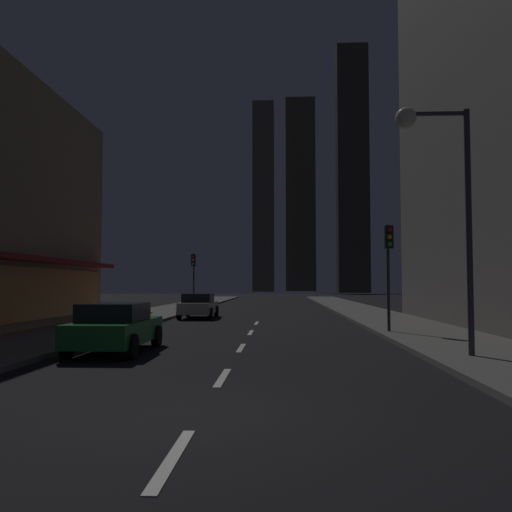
{
  "coord_description": "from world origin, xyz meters",
  "views": [
    {
      "loc": [
        1.25,
        -8.1,
        2.0
      ],
      "look_at": [
        0.0,
        18.21,
        3.41
      ],
      "focal_mm": 36.86,
      "sensor_mm": 36.0,
      "label": 1
    }
  ],
  "objects_px": {
    "car_parked_near": "(115,327)",
    "traffic_light_near_right": "(389,254)",
    "traffic_light_far_left": "(193,269)",
    "street_lamp_right": "(436,169)",
    "car_parked_far": "(198,305)",
    "fire_hydrant_far_left": "(149,313)"
  },
  "relations": [
    {
      "from": "car_parked_far",
      "to": "street_lamp_right",
      "type": "xyz_separation_m",
      "value": [
        8.98,
        -16.77,
        4.33
      ]
    },
    {
      "from": "car_parked_near",
      "to": "fire_hydrant_far_left",
      "type": "distance_m",
      "value": 13.12
    },
    {
      "from": "fire_hydrant_far_left",
      "to": "car_parked_near",
      "type": "bearing_deg",
      "value": -79.9
    },
    {
      "from": "traffic_light_near_right",
      "to": "traffic_light_far_left",
      "type": "xyz_separation_m",
      "value": [
        -11.0,
        19.37,
        0.0
      ]
    },
    {
      "from": "car_parked_far",
      "to": "fire_hydrant_far_left",
      "type": "xyz_separation_m",
      "value": [
        -2.3,
        -2.61,
        -0.29
      ]
    },
    {
      "from": "car_parked_near",
      "to": "car_parked_far",
      "type": "bearing_deg",
      "value": 90.0
    },
    {
      "from": "fire_hydrant_far_left",
      "to": "traffic_light_near_right",
      "type": "distance_m",
      "value": 13.8
    },
    {
      "from": "fire_hydrant_far_left",
      "to": "traffic_light_far_left",
      "type": "bearing_deg",
      "value": 88.1
    },
    {
      "from": "traffic_light_near_right",
      "to": "traffic_light_far_left",
      "type": "height_order",
      "value": "same"
    },
    {
      "from": "traffic_light_near_right",
      "to": "street_lamp_right",
      "type": "xyz_separation_m",
      "value": [
        -0.12,
        -6.87,
        1.87
      ]
    },
    {
      "from": "car_parked_near",
      "to": "traffic_light_near_right",
      "type": "bearing_deg",
      "value": 31.72
    },
    {
      "from": "traffic_light_near_right",
      "to": "traffic_light_far_left",
      "type": "bearing_deg",
      "value": 119.59
    },
    {
      "from": "car_parked_near",
      "to": "street_lamp_right",
      "type": "height_order",
      "value": "street_lamp_right"
    },
    {
      "from": "car_parked_near",
      "to": "traffic_light_near_right",
      "type": "xyz_separation_m",
      "value": [
        9.1,
        5.62,
        2.45
      ]
    },
    {
      "from": "traffic_light_far_left",
      "to": "car_parked_far",
      "type": "bearing_deg",
      "value": -78.66
    },
    {
      "from": "car_parked_near",
      "to": "car_parked_far",
      "type": "relative_size",
      "value": 1.0
    },
    {
      "from": "car_parked_far",
      "to": "fire_hydrant_far_left",
      "type": "relative_size",
      "value": 6.48
    },
    {
      "from": "fire_hydrant_far_left",
      "to": "street_lamp_right",
      "type": "xyz_separation_m",
      "value": [
        11.28,
        -14.16,
        4.61
      ]
    },
    {
      "from": "fire_hydrant_far_left",
      "to": "street_lamp_right",
      "type": "relative_size",
      "value": 0.1
    },
    {
      "from": "street_lamp_right",
      "to": "car_parked_near",
      "type": "bearing_deg",
      "value": 172.08
    },
    {
      "from": "car_parked_near",
      "to": "traffic_light_near_right",
      "type": "distance_m",
      "value": 10.98
    },
    {
      "from": "traffic_light_far_left",
      "to": "street_lamp_right",
      "type": "bearing_deg",
      "value": -67.48
    }
  ]
}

